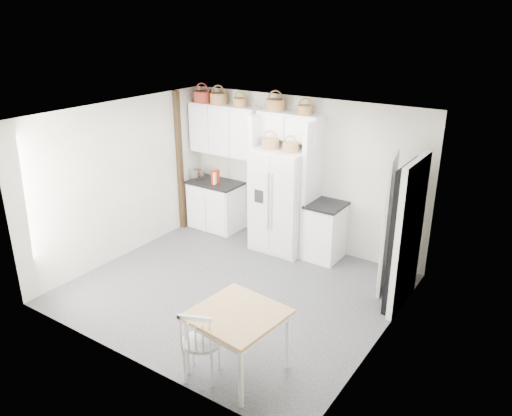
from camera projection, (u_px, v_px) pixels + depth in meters
The scene contains 29 objects.
floor at pixel (234, 289), 7.48m from camera, with size 4.50×4.50×0.00m, color #2A2A2D.
ceiling at pixel (231, 116), 6.53m from camera, with size 4.50×4.50×0.00m, color white.
wall_back at pixel (302, 173), 8.55m from camera, with size 4.50×4.50×0.00m, color #B1AEA1.
wall_left at pixel (122, 181), 8.17m from camera, with size 4.00×4.00×0.00m, color #B1AEA1.
wall_right at pixel (387, 247), 5.84m from camera, with size 4.00×4.00×0.00m, color #B1AEA1.
refrigerator at pixel (282, 200), 8.48m from camera, with size 0.93×0.74×1.79m, color silver.
base_cab_left at pixel (216, 206), 9.49m from camera, with size 0.95×0.60×0.88m, color white.
base_cab_right at pixel (325, 232), 8.29m from camera, with size 0.53×0.63×0.93m, color white.
dining_table at pixel (238, 342), 5.64m from camera, with size 0.93×0.93×0.78m, color #9E6E40.
windsor_chair at pixel (201, 342), 5.52m from camera, with size 0.45×0.41×0.92m, color white.
counter_left at pixel (215, 183), 9.32m from camera, with size 0.99×0.64×0.04m, color black.
counter_right at pixel (327, 205), 8.11m from camera, with size 0.57×0.67×0.04m, color black.
toaster at pixel (198, 174), 9.43m from camera, with size 0.27×0.16×0.19m, color silver.
cookbook_red at pixel (215, 177), 9.17m from camera, with size 0.04×0.17×0.26m, color #B2280A.
cookbook_cream at pixel (216, 178), 9.17m from camera, with size 0.03×0.15×0.23m, color #EDE7C9.
basket_upper_a at pixel (202, 97), 9.04m from camera, with size 0.34×0.34×0.19m, color maroon.
basket_upper_b at pixel (219, 99), 8.85m from camera, with size 0.32×0.32×0.19m, color brown.
basket_upper_c at pixel (240, 102), 8.62m from camera, with size 0.25×0.25×0.14m, color brown.
basket_bridge_a at pixel (276, 105), 8.23m from camera, with size 0.33×0.33×0.19m, color brown.
basket_bridge_b at pixel (305, 110), 7.95m from camera, with size 0.25×0.25×0.14m, color brown.
basket_fridge_a at pixel (270, 144), 8.14m from camera, with size 0.30×0.30×0.16m, color brown.
basket_fridge_b at pixel (290, 147), 7.95m from camera, with size 0.27×0.27×0.14m, color brown.
upper_cabinet at pixel (225, 130), 8.98m from camera, with size 1.40×0.34×0.90m, color white.
bridge_cabinet at pixel (290, 126), 8.20m from camera, with size 1.12×0.34×0.45m, color white.
fridge_panel_left at pixel (260, 179), 8.72m from camera, with size 0.08×0.60×2.30m, color white.
fridge_panel_right at pixel (312, 190), 8.19m from camera, with size 0.08×0.60×2.30m, color white.
trim_post at pixel (180, 162), 9.19m from camera, with size 0.09×0.09×2.60m, color #33210F.
doorway_void at pixel (405, 237), 6.76m from camera, with size 0.18×0.85×2.05m, color black.
door_slab at pixel (388, 223), 7.20m from camera, with size 0.80×0.04×2.05m, color white.
Camera 1 is at (3.90, -5.24, 3.85)m, focal length 35.00 mm.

